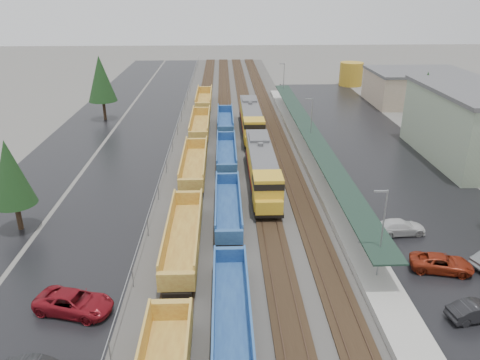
# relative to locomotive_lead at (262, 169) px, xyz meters

# --- Properties ---
(ballast_strip) EXTENTS (20.00, 160.00, 0.08)m
(ballast_strip) POSITION_rel_locomotive_lead_xyz_m (-2.00, 20.87, -2.33)
(ballast_strip) COLOR #302D2B
(ballast_strip) RESTS_ON ground
(trackbed) EXTENTS (14.60, 160.00, 0.22)m
(trackbed) POSITION_rel_locomotive_lead_xyz_m (-2.00, 20.87, -2.21)
(trackbed) COLOR black
(trackbed) RESTS_ON ground
(west_parking_lot) EXTENTS (10.00, 160.00, 0.02)m
(west_parking_lot) POSITION_rel_locomotive_lead_xyz_m (-17.00, 20.87, -2.36)
(west_parking_lot) COLOR black
(west_parking_lot) RESTS_ON ground
(west_road) EXTENTS (9.00, 160.00, 0.02)m
(west_road) POSITION_rel_locomotive_lead_xyz_m (-27.00, 20.87, -2.36)
(west_road) COLOR black
(west_road) RESTS_ON ground
(east_commuter_lot) EXTENTS (16.00, 100.00, 0.02)m
(east_commuter_lot) POSITION_rel_locomotive_lead_xyz_m (17.00, 10.87, -2.36)
(east_commuter_lot) COLOR black
(east_commuter_lot) RESTS_ON ground
(station_platform) EXTENTS (3.00, 80.00, 8.00)m
(station_platform) POSITION_rel_locomotive_lead_xyz_m (7.50, 10.88, -1.63)
(station_platform) COLOR #9E9B93
(station_platform) RESTS_ON ground
(chainlink_fence) EXTENTS (0.08, 160.04, 2.02)m
(chainlink_fence) POSITION_rel_locomotive_lead_xyz_m (-11.50, 19.31, -0.76)
(chainlink_fence) COLOR gray
(chainlink_fence) RESTS_ON ground
(distant_hills) EXTENTS (301.00, 140.00, 25.20)m
(distant_hills) POSITION_rel_locomotive_lead_xyz_m (42.79, 171.55, -2.37)
(distant_hills) COLOR #4B5844
(distant_hills) RESTS_ON ground
(tree_west_near) EXTENTS (3.96, 3.96, 9.00)m
(tree_west_near) POSITION_rel_locomotive_lead_xyz_m (-24.00, -9.13, 3.45)
(tree_west_near) COLOR #332316
(tree_west_near) RESTS_ON ground
(tree_west_far) EXTENTS (4.84, 4.84, 11.00)m
(tree_west_far) POSITION_rel_locomotive_lead_xyz_m (-25.00, 30.87, 4.76)
(tree_west_far) COLOR #332316
(tree_west_far) RESTS_ON ground
(tree_east) EXTENTS (4.40, 4.40, 10.00)m
(tree_east) POSITION_rel_locomotive_lead_xyz_m (26.00, 18.87, 4.10)
(tree_east) COLOR #332316
(tree_east) RESTS_ON ground
(locomotive_lead) EXTENTS (2.97, 19.58, 4.43)m
(locomotive_lead) POSITION_rel_locomotive_lead_xyz_m (0.00, 0.00, 0.00)
(locomotive_lead) COLOR black
(locomotive_lead) RESTS_ON ground
(locomotive_trail) EXTENTS (2.97, 19.58, 4.43)m
(locomotive_trail) POSITION_rel_locomotive_lead_xyz_m (0.00, 21.00, 0.00)
(locomotive_trail) COLOR black
(locomotive_trail) RESTS_ON ground
(well_string_yellow) EXTENTS (2.85, 104.63, 2.53)m
(well_string_yellow) POSITION_rel_locomotive_lead_xyz_m (-8.00, -4.57, -1.13)
(well_string_yellow) COLOR #AC742F
(well_string_yellow) RESTS_ON ground
(well_string_blue) EXTENTS (2.52, 95.23, 2.24)m
(well_string_blue) POSITION_rel_locomotive_lead_xyz_m (-4.00, -15.56, -1.24)
(well_string_blue) COLOR navy
(well_string_blue) RESTS_ON ground
(storage_tank) EXTENTS (5.32, 5.32, 5.32)m
(storage_tank) POSITION_rel_locomotive_lead_xyz_m (25.65, 59.41, 0.29)
(storage_tank) COLOR #B88D24
(storage_tank) RESTS_ON ground
(parked_car_west_c) EXTENTS (4.00, 6.12, 1.56)m
(parked_car_west_c) POSITION_rel_locomotive_lead_xyz_m (-15.20, -21.86, -1.59)
(parked_car_west_c) COLOR maroon
(parked_car_west_c) RESTS_ON ground
(parked_car_east_a) EXTENTS (2.17, 4.35, 1.37)m
(parked_car_east_a) POSITION_rel_locomotive_lead_xyz_m (13.14, -23.72, -1.68)
(parked_car_east_a) COLOR black
(parked_car_east_a) RESTS_ON ground
(parked_car_east_b) EXTENTS (3.38, 5.38, 1.39)m
(parked_car_east_b) POSITION_rel_locomotive_lead_xyz_m (13.34, -17.66, -1.67)
(parked_car_east_b) COLOR maroon
(parked_car_east_b) RESTS_ON ground
(parked_car_east_c) EXTENTS (2.38, 5.02, 1.42)m
(parked_car_east_c) POSITION_rel_locomotive_lead_xyz_m (12.08, -11.45, -1.66)
(parked_car_east_c) COLOR silver
(parked_car_east_c) RESTS_ON ground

